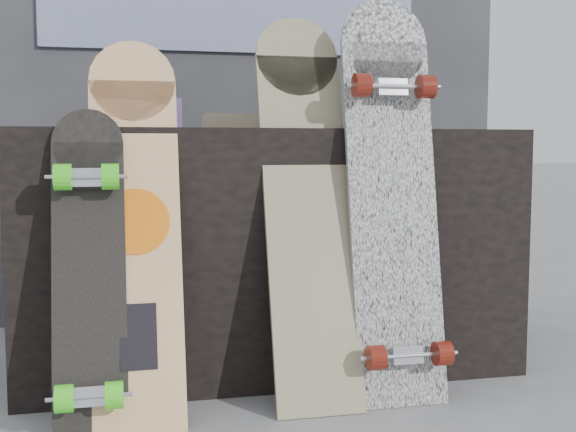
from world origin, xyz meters
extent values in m
plane|color=slate|center=(0.00, 0.00, 0.00)|extent=(60.00, 60.00, 0.00)
cube|color=black|center=(0.00, 0.50, 0.40)|extent=(1.60, 0.60, 0.80)
cube|color=#313236|center=(0.00, 1.35, 1.10)|extent=(2.40, 0.20, 2.20)
cube|color=navy|center=(0.00, 1.24, 1.30)|extent=(1.60, 0.02, 0.30)
cube|color=navy|center=(-0.38, 0.53, 0.85)|extent=(0.18, 0.12, 0.10)
cube|color=navy|center=(0.50, 0.56, 0.86)|extent=(0.14, 0.14, 0.12)
cube|color=#D1B78C|center=(-0.09, 0.63, 0.83)|extent=(0.22, 0.10, 0.06)
cube|color=beige|center=(-0.44, 0.11, 0.46)|extent=(0.24, 0.29, 0.93)
cylinder|color=beige|center=(-0.44, 0.25, 0.93)|extent=(0.24, 0.08, 0.24)
cylinder|color=orange|center=(-0.44, 0.13, 0.54)|extent=(0.18, 0.06, 0.18)
cube|color=black|center=(-0.44, 0.04, 0.24)|extent=(0.10, 0.05, 0.17)
cube|color=beige|center=(0.05, 0.15, 0.51)|extent=(0.26, 0.33, 1.02)
cylinder|color=beige|center=(0.05, 0.31, 1.02)|extent=(0.26, 0.09, 0.25)
cube|color=white|center=(0.30, 0.12, 0.53)|extent=(0.27, 0.22, 1.06)
cylinder|color=white|center=(0.30, 0.22, 1.06)|extent=(0.27, 0.07, 0.27)
cube|color=silver|center=(0.30, 0.01, 0.16)|extent=(0.09, 0.04, 0.05)
cylinder|color=#62170E|center=(0.20, -0.01, 0.16)|extent=(0.04, 0.07, 0.07)
cylinder|color=#62170E|center=(0.40, -0.01, 0.16)|extent=(0.05, 0.07, 0.07)
cube|color=silver|center=(0.30, 0.15, 0.92)|extent=(0.09, 0.04, 0.05)
cylinder|color=#62170E|center=(0.20, 0.13, 0.92)|extent=(0.04, 0.07, 0.07)
cylinder|color=#62170E|center=(0.40, 0.13, 0.92)|extent=(0.05, 0.07, 0.07)
cube|color=black|center=(-0.57, 0.08, 0.38)|extent=(0.19, 0.22, 0.76)
cylinder|color=black|center=(-0.57, 0.18, 0.76)|extent=(0.19, 0.06, 0.19)
cube|color=silver|center=(-0.57, -0.04, 0.12)|extent=(0.09, 0.04, 0.06)
cylinder|color=#45E920|center=(-0.63, -0.05, 0.12)|extent=(0.04, 0.07, 0.07)
cylinder|color=#45E920|center=(-0.51, -0.05, 0.12)|extent=(0.04, 0.07, 0.07)
cube|color=silver|center=(-0.57, 0.11, 0.66)|extent=(0.09, 0.04, 0.06)
cylinder|color=#45E920|center=(-0.63, 0.09, 0.67)|extent=(0.04, 0.07, 0.07)
cylinder|color=#45E920|center=(-0.51, 0.09, 0.67)|extent=(0.04, 0.07, 0.07)
camera|label=1|loc=(-0.47, -1.87, 0.74)|focal=45.00mm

